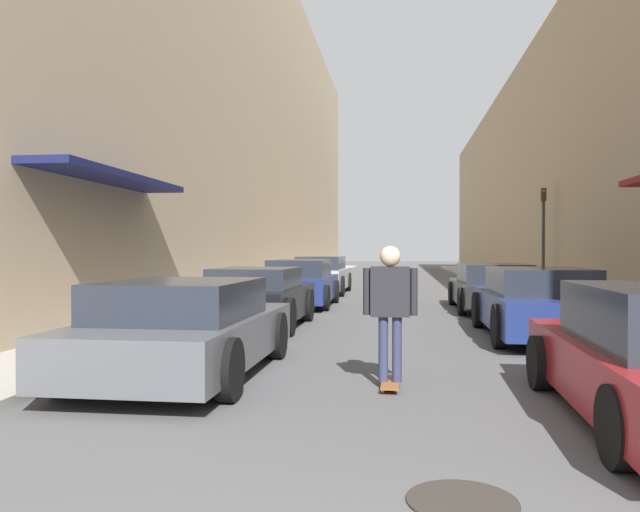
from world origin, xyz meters
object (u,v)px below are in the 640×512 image
Objects in this scene: manhole_cover at (462,501)px; traffic_light at (543,228)px; parked_car_left_3 at (322,275)px; parked_car_left_0 at (185,329)px; parked_car_left_1 at (258,298)px; skateboarder at (390,301)px; parked_car_right_2 at (492,288)px; parked_car_left_2 at (300,284)px; parked_car_right_1 at (537,303)px.

traffic_light is at bearing 76.12° from manhole_cover.
parked_car_left_3 is 6.57× the size of manhole_cover.
parked_car_left_0 is 1.07× the size of parked_car_left_1.
manhole_cover is at bearing -49.35° from parked_car_left_0.
skateboarder is at bearing -62.17° from parked_car_left_1.
traffic_light is (7.52, 14.46, 1.73)m from parked_car_left_0.
traffic_light reaches higher than parked_car_right_2.
parked_car_right_2 is 12.87m from manhole_cover.
parked_car_left_0 is 4.74m from manhole_cover.
parked_car_left_3 is 7.82m from traffic_light.
parked_car_left_1 is (-0.19, 4.84, 0.02)m from parked_car_left_0.
parked_car_left_2 is at bearing 104.83° from skateboarder.
traffic_light is at bearing 62.53° from parked_car_left_0.
manhole_cover is (3.14, -13.16, -0.62)m from parked_car_left_2.
traffic_light is (4.45, 18.03, 2.31)m from manhole_cover.
parked_car_right_2 is (5.14, -0.47, -0.04)m from parked_car_left_2.
parked_car_left_0 is at bearing -119.04° from parked_car_right_2.
parked_car_left_0 is 4.84m from parked_car_left_1.
manhole_cover is at bearing -80.14° from parked_car_left_3.
parked_car_right_1 reaches higher than parked_car_left_0.
parked_car_left_3 is at bearing 89.63° from parked_car_left_1.
parked_car_left_2 is at bearing 174.78° from parked_car_right_2.
parked_car_left_2 is (-0.08, 9.60, 0.04)m from parked_car_left_0.
manhole_cover is (0.50, -3.20, -0.99)m from skateboarder.
parked_car_left_2 reaches higher than parked_car_left_1.
traffic_light is (7.59, 4.86, 1.68)m from parked_car_left_2.
manhole_cover is (3.25, -8.41, -0.60)m from parked_car_left_1.
parked_car_left_0 is 0.95× the size of parked_car_right_1.
parked_car_right_2 is (5.07, 9.13, 0.01)m from parked_car_left_0.
parked_car_left_1 is 9.03m from manhole_cover.
parked_car_right_2 is at bearing -114.67° from traffic_light.
parked_car_left_0 is at bearing -87.78° from parked_car_left_1.
parked_car_left_0 is at bearing -141.85° from parked_car_right_1.
manhole_cover is at bearing -98.98° from parked_car_right_2.
skateboarder is at bearing -108.47° from traffic_light.
traffic_light reaches higher than parked_car_left_2.
skateboarder is 0.46× the size of traffic_light.
parked_car_right_2 is 6.58× the size of manhole_cover.
parked_car_left_0 is 0.92× the size of parked_car_left_3.
manhole_cover is (-2.05, -7.58, -0.61)m from parked_car_right_1.
parked_car_right_1 is at bearing -89.51° from parked_car_right_2.
parked_car_left_1 is 12.44m from traffic_light.
traffic_light is (2.40, 10.44, 1.69)m from parked_car_right_1.
parked_car_right_1 is 2.72× the size of skateboarder.
traffic_light reaches higher than parked_car_left_3.
manhole_cover is 0.20× the size of traffic_light.
parked_car_left_1 reaches higher than parked_car_right_2.
parked_car_left_1 is 5.36m from parked_car_right_1.
parked_car_left_3 is 11.95m from parked_car_right_1.
parked_car_left_3 reaches higher than parked_car_left_1.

